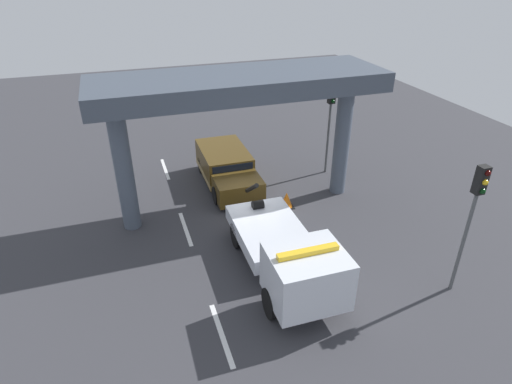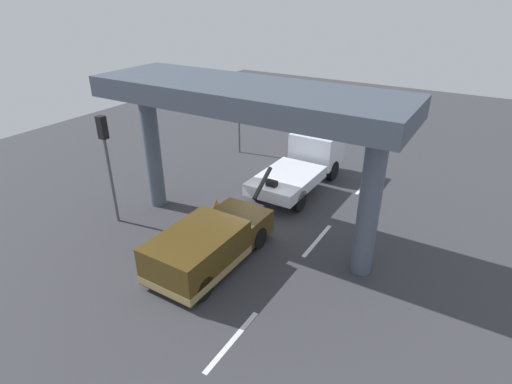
{
  "view_description": "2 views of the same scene",
  "coord_description": "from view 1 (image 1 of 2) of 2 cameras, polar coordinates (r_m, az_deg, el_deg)",
  "views": [
    {
      "loc": [
        15.06,
        -4.69,
        10.0
      ],
      "look_at": [
        0.36,
        0.24,
        1.41
      ],
      "focal_mm": 30.11,
      "sensor_mm": 36.0,
      "label": 1
    },
    {
      "loc": [
        -12.86,
        -7.68,
        8.98
      ],
      "look_at": [
        -0.59,
        -0.26,
        1.76
      ],
      "focal_mm": 28.62,
      "sensor_mm": 36.0,
      "label": 2
    }
  ],
  "objects": [
    {
      "name": "overpass_structure",
      "position": [
        17.36,
        -2.16,
        12.81
      ],
      "size": [
        3.6,
        11.6,
        5.99
      ],
      "color": "#4C5666",
      "rests_on": "ground"
    },
    {
      "name": "lane_stripe_east",
      "position": [
        13.63,
        -4.58,
        -18.33
      ],
      "size": [
        2.6,
        0.16,
        0.01
      ],
      "primitive_type": "cube",
      "color": "silver",
      "rests_on": "ground"
    },
    {
      "name": "towed_van_green",
      "position": [
        21.21,
        -3.89,
        3.14
      ],
      "size": [
        5.22,
        2.26,
        1.58
      ],
      "color": "#4C3814",
      "rests_on": "ground"
    },
    {
      "name": "lane_stripe_west",
      "position": [
        23.39,
        -11.98,
        3.01
      ],
      "size": [
        2.6,
        0.16,
        0.01
      ],
      "primitive_type": "cube",
      "color": "silver",
      "rests_on": "ground"
    },
    {
      "name": "traffic_light_far",
      "position": [
        14.66,
        27.05,
        -1.43
      ],
      "size": [
        0.39,
        0.32,
        4.63
      ],
      "color": "#515456",
      "rests_on": "ground"
    },
    {
      "name": "lane_stripe_mid",
      "position": [
        18.18,
        -9.35,
        -4.83
      ],
      "size": [
        2.6,
        0.16,
        0.01
      ],
      "primitive_type": "cube",
      "color": "silver",
      "rests_on": "ground"
    },
    {
      "name": "ground_plane",
      "position": [
        18.7,
        -1.04,
        -3.53
      ],
      "size": [
        60.0,
        40.0,
        0.1
      ],
      "primitive_type": "cube",
      "color": "#38383D"
    },
    {
      "name": "traffic_light_near",
      "position": [
        21.62,
        9.87,
        10.62
      ],
      "size": [
        0.39,
        0.32,
        4.6
      ],
      "color": "#515456",
      "rests_on": "ground"
    },
    {
      "name": "tow_truck_white",
      "position": [
        14.5,
        4.38,
        -8.5
      ],
      "size": [
        7.26,
        2.47,
        2.46
      ],
      "color": "silver",
      "rests_on": "ground"
    },
    {
      "name": "traffic_cone_orange",
      "position": [
        19.31,
        4.08,
        -1.08
      ],
      "size": [
        0.62,
        0.62,
        0.74
      ],
      "color": "orange",
      "rests_on": "ground"
    }
  ]
}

